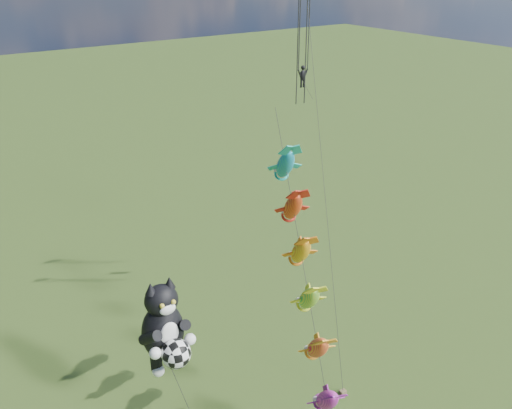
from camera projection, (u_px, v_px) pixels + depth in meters
cat_kite_rig at (165, 329)px, 28.79m from camera, size 2.78×4.20×11.13m
fish_windsock_rig at (305, 275)px, 30.94m from camera, size 6.17×14.81×17.24m
parafoil_rig at (304, 57)px, 42.04m from camera, size 8.86×15.74×24.78m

